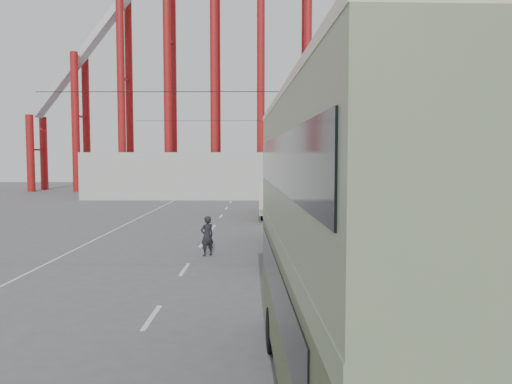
{
  "coord_description": "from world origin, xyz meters",
  "views": [
    {
      "loc": [
        2.08,
        -9.7,
        4.5
      ],
      "look_at": [
        1.85,
        11.72,
        3.0
      ],
      "focal_mm": 35.0,
      "sensor_mm": 36.0,
      "label": 1
    }
  ],
  "objects_px": {
    "single_decker_cream": "(279,195)",
    "pedestrian": "(207,236)",
    "double_decker_bus": "(355,239)",
    "single_decker_green": "(297,217)"
  },
  "relations": [
    {
      "from": "single_decker_cream",
      "to": "pedestrian",
      "type": "bearing_deg",
      "value": -98.41
    },
    {
      "from": "double_decker_bus",
      "to": "pedestrian",
      "type": "xyz_separation_m",
      "value": [
        -4.06,
        14.11,
        -2.21
      ]
    },
    {
      "from": "single_decker_green",
      "to": "pedestrian",
      "type": "height_order",
      "value": "single_decker_green"
    },
    {
      "from": "single_decker_green",
      "to": "single_decker_cream",
      "type": "relative_size",
      "value": 1.15
    },
    {
      "from": "double_decker_bus",
      "to": "pedestrian",
      "type": "bearing_deg",
      "value": 103.35
    },
    {
      "from": "double_decker_bus",
      "to": "single_decker_cream",
      "type": "xyz_separation_m",
      "value": [
        -0.2,
        29.75,
        -1.56
      ]
    },
    {
      "from": "pedestrian",
      "to": "single_decker_green",
      "type": "bearing_deg",
      "value": 157.14
    },
    {
      "from": "double_decker_bus",
      "to": "single_decker_green",
      "type": "distance_m",
      "value": 15.3
    },
    {
      "from": "single_decker_cream",
      "to": "pedestrian",
      "type": "xyz_separation_m",
      "value": [
        -3.86,
        -15.64,
        -0.65
      ]
    },
    {
      "from": "single_decker_green",
      "to": "pedestrian",
      "type": "distance_m",
      "value": 4.4
    }
  ]
}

